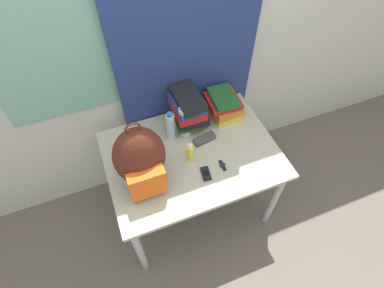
{
  "coord_description": "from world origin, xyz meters",
  "views": [
    {
      "loc": [
        -0.42,
        -0.67,
        2.29
      ],
      "look_at": [
        0.0,
        0.4,
        0.82
      ],
      "focal_mm": 28.0,
      "sensor_mm": 36.0,
      "label": 1
    }
  ],
  "objects_px": {
    "water_bottle": "(171,127)",
    "cell_phone": "(206,174)",
    "sunglasses_case": "(204,139)",
    "wristwatch": "(222,165)",
    "sunscreen_bottle": "(190,153)",
    "book_stack_left": "(188,110)",
    "backpack": "(140,159)",
    "book_stack_center": "(224,105)",
    "sports_bottle": "(185,121)"
  },
  "relations": [
    {
      "from": "book_stack_center",
      "to": "book_stack_left",
      "type": "bearing_deg",
      "value": 179.58
    },
    {
      "from": "book_stack_left",
      "to": "book_stack_center",
      "type": "relative_size",
      "value": 1.18
    },
    {
      "from": "cell_phone",
      "to": "sunglasses_case",
      "type": "xyz_separation_m",
      "value": [
        0.1,
        0.25,
        0.01
      ]
    },
    {
      "from": "sunglasses_case",
      "to": "book_stack_center",
      "type": "bearing_deg",
      "value": 39.73
    },
    {
      "from": "backpack",
      "to": "water_bottle",
      "type": "bearing_deg",
      "value": 44.74
    },
    {
      "from": "book_stack_left",
      "to": "sunscreen_bottle",
      "type": "distance_m",
      "value": 0.32
    },
    {
      "from": "book_stack_left",
      "to": "sports_bottle",
      "type": "height_order",
      "value": "book_stack_left"
    },
    {
      "from": "book_stack_left",
      "to": "sports_bottle",
      "type": "distance_m",
      "value": 0.1
    },
    {
      "from": "book_stack_center",
      "to": "sunglasses_case",
      "type": "distance_m",
      "value": 0.3
    },
    {
      "from": "book_stack_center",
      "to": "water_bottle",
      "type": "xyz_separation_m",
      "value": [
        -0.42,
        -0.08,
        0.03
      ]
    },
    {
      "from": "book_stack_left",
      "to": "wristwatch",
      "type": "height_order",
      "value": "book_stack_left"
    },
    {
      "from": "book_stack_left",
      "to": "water_bottle",
      "type": "height_order",
      "value": "book_stack_left"
    },
    {
      "from": "sports_bottle",
      "to": "sunscreen_bottle",
      "type": "distance_m",
      "value": 0.23
    },
    {
      "from": "book_stack_center",
      "to": "cell_phone",
      "type": "relative_size",
      "value": 2.41
    },
    {
      "from": "backpack",
      "to": "cell_phone",
      "type": "relative_size",
      "value": 4.88
    },
    {
      "from": "sunglasses_case",
      "to": "wristwatch",
      "type": "relative_size",
      "value": 1.92
    },
    {
      "from": "water_bottle",
      "to": "sunscreen_bottle",
      "type": "distance_m",
      "value": 0.22
    },
    {
      "from": "wristwatch",
      "to": "sunscreen_bottle",
      "type": "bearing_deg",
      "value": 144.85
    },
    {
      "from": "sports_bottle",
      "to": "wristwatch",
      "type": "bearing_deg",
      "value": -69.56
    },
    {
      "from": "cell_phone",
      "to": "sunglasses_case",
      "type": "distance_m",
      "value": 0.27
    },
    {
      "from": "book_stack_center",
      "to": "cell_phone",
      "type": "distance_m",
      "value": 0.54
    },
    {
      "from": "book_stack_center",
      "to": "sports_bottle",
      "type": "height_order",
      "value": "sports_bottle"
    },
    {
      "from": "book_stack_left",
      "to": "cell_phone",
      "type": "distance_m",
      "value": 0.46
    },
    {
      "from": "sports_bottle",
      "to": "cell_phone",
      "type": "height_order",
      "value": "sports_bottle"
    },
    {
      "from": "water_bottle",
      "to": "cell_phone",
      "type": "xyz_separation_m",
      "value": [
        0.1,
        -0.36,
        -0.1
      ]
    },
    {
      "from": "sports_bottle",
      "to": "sunscreen_bottle",
      "type": "height_order",
      "value": "sports_bottle"
    },
    {
      "from": "backpack",
      "to": "book_stack_left",
      "type": "bearing_deg",
      "value": 39.17
    },
    {
      "from": "backpack",
      "to": "sunscreen_bottle",
      "type": "xyz_separation_m",
      "value": [
        0.31,
        0.04,
        -0.15
      ]
    },
    {
      "from": "book_stack_center",
      "to": "sunscreen_bottle",
      "type": "height_order",
      "value": "book_stack_center"
    },
    {
      "from": "sports_bottle",
      "to": "book_stack_center",
      "type": "bearing_deg",
      "value": 13.44
    },
    {
      "from": "backpack",
      "to": "wristwatch",
      "type": "relative_size",
      "value": 6.17
    },
    {
      "from": "sports_bottle",
      "to": "cell_phone",
      "type": "relative_size",
      "value": 2.49
    },
    {
      "from": "water_bottle",
      "to": "cell_phone",
      "type": "relative_size",
      "value": 2.27
    },
    {
      "from": "sunglasses_case",
      "to": "wristwatch",
      "type": "bearing_deg",
      "value": -83.06
    },
    {
      "from": "book_stack_center",
      "to": "sunscreen_bottle",
      "type": "distance_m",
      "value": 0.47
    },
    {
      "from": "book_stack_left",
      "to": "water_bottle",
      "type": "xyz_separation_m",
      "value": [
        -0.15,
        -0.08,
        -0.02
      ]
    },
    {
      "from": "sunscreen_bottle",
      "to": "cell_phone",
      "type": "distance_m",
      "value": 0.16
    },
    {
      "from": "sunscreen_bottle",
      "to": "sunglasses_case",
      "type": "height_order",
      "value": "sunscreen_bottle"
    },
    {
      "from": "book_stack_left",
      "to": "sports_bottle",
      "type": "bearing_deg",
      "value": -125.0
    },
    {
      "from": "wristwatch",
      "to": "water_bottle",
      "type": "bearing_deg",
      "value": 123.77
    },
    {
      "from": "water_bottle",
      "to": "wristwatch",
      "type": "height_order",
      "value": "water_bottle"
    },
    {
      "from": "book_stack_center",
      "to": "sunscreen_bottle",
      "type": "bearing_deg",
      "value": -141.35
    },
    {
      "from": "book_stack_left",
      "to": "sunglasses_case",
      "type": "bearing_deg",
      "value": -77.07
    },
    {
      "from": "sports_bottle",
      "to": "wristwatch",
      "type": "distance_m",
      "value": 0.38
    },
    {
      "from": "water_bottle",
      "to": "sunscreen_bottle",
      "type": "height_order",
      "value": "water_bottle"
    },
    {
      "from": "sunscreen_bottle",
      "to": "cell_phone",
      "type": "bearing_deg",
      "value": -71.37
    },
    {
      "from": "sunglasses_case",
      "to": "backpack",
      "type": "bearing_deg",
      "value": -161.8
    },
    {
      "from": "water_bottle",
      "to": "sports_bottle",
      "type": "xyz_separation_m",
      "value": [
        0.1,
        0.0,
        0.01
      ]
    },
    {
      "from": "backpack",
      "to": "book_stack_left",
      "type": "distance_m",
      "value": 0.54
    },
    {
      "from": "sports_bottle",
      "to": "sunscreen_bottle",
      "type": "bearing_deg",
      "value": -102.0
    }
  ]
}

